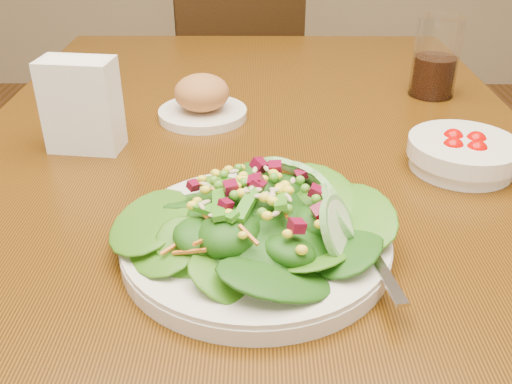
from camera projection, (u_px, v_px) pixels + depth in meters
dining_table at (255, 221)px, 0.87m from camera, size 0.90×1.40×0.75m
chair_far at (232, 93)px, 1.89m from camera, size 0.51×0.51×0.88m
salad_plate at (265, 227)px, 0.62m from camera, size 0.30×0.30×0.09m
bread_plate at (202, 101)px, 0.95m from camera, size 0.15×0.15×0.08m
tomato_bowl at (463, 153)px, 0.80m from camera, size 0.15×0.15×0.05m
drinking_glass at (435, 62)px, 1.03m from camera, size 0.08×0.08×0.14m
napkin_holder at (81, 103)px, 0.83m from camera, size 0.11×0.07×0.14m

